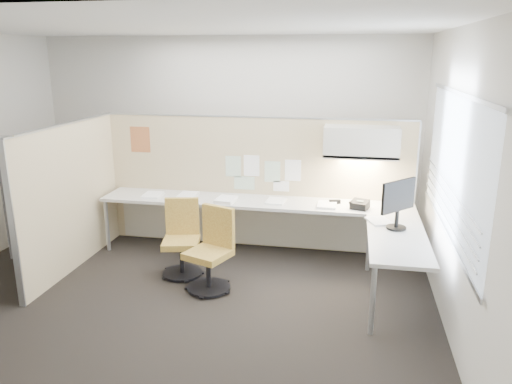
% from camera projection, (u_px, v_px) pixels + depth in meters
% --- Properties ---
extents(floor, '(5.50, 4.50, 0.01)m').
position_uv_depth(floor, '(179.00, 293.00, 5.50)').
color(floor, black).
rests_on(floor, ground).
extents(ceiling, '(5.50, 4.50, 0.01)m').
position_uv_depth(ceiling, '(167.00, 25.00, 4.75)').
color(ceiling, white).
rests_on(ceiling, wall_back).
extents(wall_back, '(5.50, 0.02, 2.80)m').
position_uv_depth(wall_back, '(227.00, 136.00, 7.25)').
color(wall_back, beige).
rests_on(wall_back, ground).
extents(wall_front, '(5.50, 0.02, 2.80)m').
position_uv_depth(wall_front, '(44.00, 250.00, 3.00)').
color(wall_front, beige).
rests_on(wall_front, ground).
extents(wall_right, '(0.02, 4.50, 2.80)m').
position_uv_depth(wall_right, '(455.00, 182.00, 4.62)').
color(wall_right, beige).
rests_on(wall_right, ground).
extents(window_pane, '(0.01, 2.80, 1.30)m').
position_uv_depth(window_pane, '(454.00, 166.00, 4.58)').
color(window_pane, '#AAB6C6').
rests_on(window_pane, wall_right).
extents(partition_back, '(4.10, 0.06, 1.75)m').
position_uv_depth(partition_back, '(256.00, 183.00, 6.68)').
color(partition_back, tan).
rests_on(partition_back, floor).
extents(partition_left, '(0.06, 2.20, 1.75)m').
position_uv_depth(partition_left, '(72.00, 197.00, 6.01)').
color(partition_left, tan).
rests_on(partition_left, floor).
extents(desk, '(4.00, 2.07, 0.73)m').
position_uv_depth(desk, '(278.00, 215.00, 6.23)').
color(desk, beige).
rests_on(desk, floor).
extents(overhead_bin, '(0.90, 0.36, 0.38)m').
position_uv_depth(overhead_bin, '(361.00, 142.00, 6.06)').
color(overhead_bin, beige).
rests_on(overhead_bin, partition_back).
extents(task_light_strip, '(0.60, 0.06, 0.02)m').
position_uv_depth(task_light_strip, '(360.00, 159.00, 6.12)').
color(task_light_strip, '#FFEABF').
rests_on(task_light_strip, overhead_bin).
extents(pinned_papers, '(1.01, 0.00, 0.47)m').
position_uv_depth(pinned_papers, '(261.00, 172.00, 6.59)').
color(pinned_papers, '#8CBF8C').
rests_on(pinned_papers, partition_back).
extents(poster, '(0.28, 0.00, 0.35)m').
position_uv_depth(poster, '(140.00, 140.00, 6.79)').
color(poster, orange).
rests_on(poster, partition_back).
extents(chair_left, '(0.49, 0.51, 0.89)m').
position_uv_depth(chair_left, '(182.00, 240.00, 5.90)').
color(chair_left, black).
rests_on(chair_left, floor).
extents(chair_right, '(0.55, 0.56, 0.91)m').
position_uv_depth(chair_right, '(212.00, 252.00, 5.51)').
color(chair_right, black).
rests_on(chair_right, floor).
extents(monitor, '(0.37, 0.40, 0.53)m').
position_uv_depth(monitor, '(398.00, 201.00, 5.27)').
color(monitor, black).
rests_on(monitor, desk).
extents(phone, '(0.26, 0.25, 0.12)m').
position_uv_depth(phone, '(359.00, 205.00, 6.04)').
color(phone, black).
rests_on(phone, desk).
extents(stapler, '(0.15, 0.07, 0.05)m').
position_uv_depth(stapler, '(335.00, 202.00, 6.25)').
color(stapler, black).
rests_on(stapler, desk).
extents(tape_dispenser, '(0.11, 0.07, 0.06)m').
position_uv_depth(tape_dispenser, '(355.00, 204.00, 6.15)').
color(tape_dispenser, black).
rests_on(tape_dispenser, desk).
extents(coat_hook, '(0.18, 0.42, 1.27)m').
position_uv_depth(coat_hook, '(4.00, 171.00, 4.94)').
color(coat_hook, silver).
rests_on(coat_hook, partition_left).
extents(paper_stack_0, '(0.25, 0.31, 0.03)m').
position_uv_depth(paper_stack_0, '(153.00, 195.00, 6.59)').
color(paper_stack_0, white).
rests_on(paper_stack_0, desk).
extents(paper_stack_1, '(0.23, 0.30, 0.02)m').
position_uv_depth(paper_stack_1, '(188.00, 195.00, 6.61)').
color(paper_stack_1, white).
rests_on(paper_stack_1, desk).
extents(paper_stack_2, '(0.26, 0.32, 0.05)m').
position_uv_depth(paper_stack_2, '(226.00, 200.00, 6.33)').
color(paper_stack_2, white).
rests_on(paper_stack_2, desk).
extents(paper_stack_3, '(0.25, 0.32, 0.02)m').
position_uv_depth(paper_stack_3, '(276.00, 201.00, 6.34)').
color(paper_stack_3, white).
rests_on(paper_stack_3, desk).
extents(paper_stack_4, '(0.23, 0.30, 0.03)m').
position_uv_depth(paper_stack_4, '(327.00, 205.00, 6.16)').
color(paper_stack_4, white).
rests_on(paper_stack_4, desk).
extents(paper_stack_5, '(0.33, 0.36, 0.02)m').
position_uv_depth(paper_stack_5, '(379.00, 221.00, 5.58)').
color(paper_stack_5, white).
rests_on(paper_stack_5, desk).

